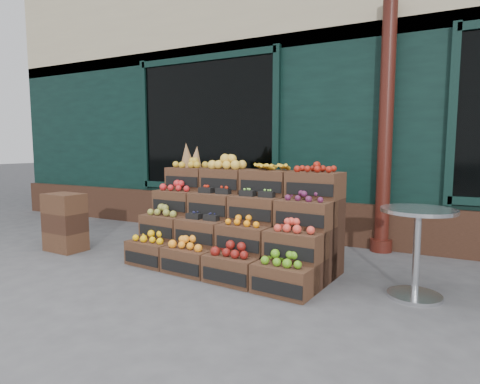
% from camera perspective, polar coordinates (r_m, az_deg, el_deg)
% --- Properties ---
extents(ground, '(60.00, 60.00, 0.00)m').
position_cam_1_polar(ground, '(4.16, -2.08, -12.84)').
color(ground, '#49494B').
rests_on(ground, ground).
extents(shop_facade, '(12.00, 6.24, 4.80)m').
position_cam_1_polar(shop_facade, '(8.80, 15.01, 12.90)').
color(shop_facade, black).
rests_on(shop_facade, ground).
extents(crate_display, '(2.37, 1.31, 1.43)m').
position_cam_1_polar(crate_display, '(4.62, -0.73, -5.20)').
color(crate_display, '#43291A').
rests_on(crate_display, ground).
extents(spare_crates, '(0.53, 0.38, 0.76)m').
position_cam_1_polar(spare_crates, '(5.80, -23.63, -3.96)').
color(spare_crates, '#43291A').
rests_on(spare_crates, ground).
extents(bistro_table, '(0.66, 0.66, 0.82)m').
position_cam_1_polar(bistro_table, '(3.98, 23.87, -6.58)').
color(bistro_table, silver).
rests_on(bistro_table, ground).
extents(shopkeeper, '(0.84, 0.70, 1.97)m').
position_cam_1_polar(shopkeeper, '(7.15, -4.69, 3.31)').
color(shopkeeper, '#1A5C22').
rests_on(shopkeeper, ground).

